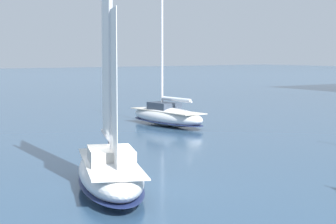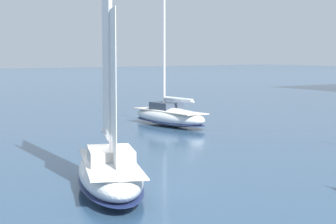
% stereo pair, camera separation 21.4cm
% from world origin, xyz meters
% --- Properties ---
extents(ground_plane, '(400.00, 400.00, 0.00)m').
position_xyz_m(ground_plane, '(0.00, 0.00, 0.00)').
color(ground_plane, '#2D4C6B').
extents(sailboat_main, '(9.51, 6.20, 12.74)m').
position_xyz_m(sailboat_main, '(0.01, -0.00, 1.02)').
color(sailboat_main, silver).
rests_on(sailboat_main, ground).
extents(sailboat_moored_far_slip, '(8.96, 2.62, 12.27)m').
position_xyz_m(sailboat_moored_far_slip, '(-18.78, 16.23, 0.83)').
color(sailboat_moored_far_slip, silver).
rests_on(sailboat_moored_far_slip, ground).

